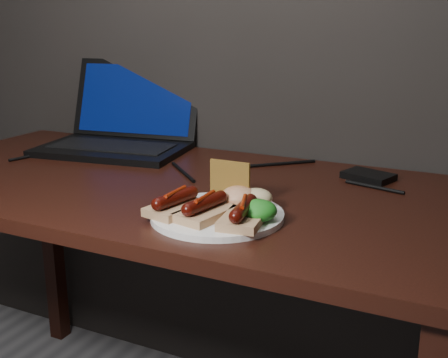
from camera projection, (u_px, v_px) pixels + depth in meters
desk at (164, 217)px, 1.34m from camera, size 1.40×0.70×0.75m
laptop at (121, 130)px, 1.63m from camera, size 0.45×0.40×0.25m
hard_drive at (368, 176)px, 1.33m from camera, size 0.13×0.11×0.02m
desk_cables at (201, 167)px, 1.42m from camera, size 1.00×0.35×0.01m
plate at (217, 215)px, 1.07m from camera, size 0.32×0.32×0.01m
bread_sausage_left at (176, 204)px, 1.06m from camera, size 0.09×0.13×0.04m
bread_sausage_center at (205, 209)px, 1.03m from camera, size 0.09×0.13×0.04m
bread_sausage_right at (243, 214)px, 1.01m from camera, size 0.08×0.12×0.04m
crispbread at (230, 182)px, 1.11m from camera, size 0.09×0.01×0.08m
salad_greens at (258, 210)px, 1.02m from camera, size 0.07×0.07×0.04m
salsa_mound at (239, 196)px, 1.10m from camera, size 0.07×0.07×0.04m
coleslaw_mound at (256, 198)px, 1.10m from camera, size 0.06×0.06×0.04m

